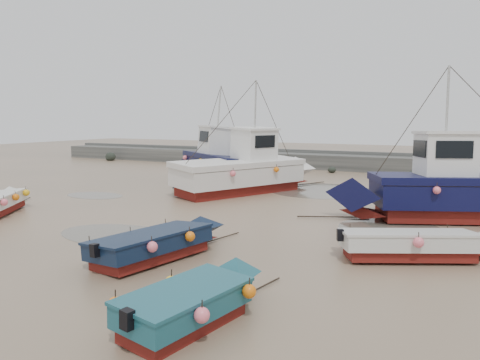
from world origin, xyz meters
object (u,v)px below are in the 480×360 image
at_px(dinghy_1, 161,240).
at_px(dinghy_2, 197,296).
at_px(person, 175,188).
at_px(cabin_boat_2, 454,188).
at_px(cabin_boat_0, 215,163).
at_px(cabin_boat_1, 248,169).
at_px(dinghy_3, 421,242).

relative_size(dinghy_1, dinghy_2, 1.18).
distance_m(dinghy_2, person, 18.75).
bearing_deg(cabin_boat_2, dinghy_2, 139.33).
xyz_separation_m(cabin_boat_0, cabin_boat_1, (3.50, -2.33, -0.01)).
height_order(cabin_boat_1, cabin_boat_2, same).
distance_m(dinghy_1, cabin_boat_0, 16.27).
xyz_separation_m(cabin_boat_2, person, (-15.22, 2.02, -1.32)).
relative_size(dinghy_1, cabin_boat_2, 0.57).
height_order(dinghy_3, cabin_boat_1, cabin_boat_1).
relative_size(dinghy_3, cabin_boat_2, 0.56).
bearing_deg(cabin_boat_1, dinghy_2, -42.17).
distance_m(dinghy_1, dinghy_2, 4.74).
height_order(dinghy_1, dinghy_2, same).
height_order(dinghy_1, cabin_boat_2, cabin_boat_2).
bearing_deg(person, cabin_boat_2, 130.89).
xyz_separation_m(dinghy_3, cabin_boat_2, (0.52, 6.38, 0.77)).
distance_m(dinghy_1, person, 14.09).
bearing_deg(cabin_boat_2, cabin_boat_1, 52.57).
height_order(dinghy_3, cabin_boat_0, cabin_boat_0).
relative_size(dinghy_1, cabin_boat_0, 0.65).
bearing_deg(dinghy_1, cabin_boat_1, 116.15).
xyz_separation_m(cabin_boat_0, person, (-0.98, -3.02, -1.33)).
relative_size(cabin_boat_0, person, 5.73).
distance_m(dinghy_3, cabin_boat_0, 17.87).
bearing_deg(dinghy_1, dinghy_3, 37.21).
height_order(dinghy_1, cabin_boat_1, cabin_boat_1).
bearing_deg(dinghy_2, dinghy_3, 71.36).
distance_m(cabin_boat_0, person, 3.44).
bearing_deg(dinghy_3, dinghy_2, -54.40).
distance_m(dinghy_2, cabin_boat_0, 20.76).
distance_m(dinghy_2, cabin_boat_1, 17.13).
relative_size(cabin_boat_0, cabin_boat_1, 0.88).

